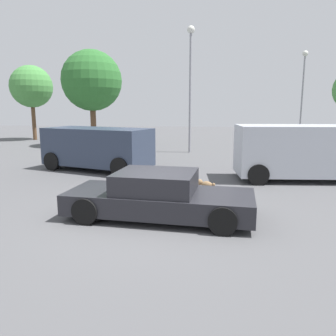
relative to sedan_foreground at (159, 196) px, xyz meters
name	(u,v)px	position (x,y,z in m)	size (l,w,h in m)	color
ground_plane	(149,220)	(-0.21, -0.26, -0.55)	(80.00, 80.00, 0.00)	#515154
sedan_foreground	(159,196)	(0.00, 0.00, 0.00)	(4.78, 2.32, 1.17)	#232328
dog	(205,185)	(1.19, 2.55, -0.27)	(0.60, 0.38, 0.43)	olive
van_white	(309,151)	(5.09, 4.91, 0.58)	(5.46, 2.42, 2.07)	#B2B7C1
suv_dark	(98,147)	(-3.51, 6.10, 0.47)	(5.11, 3.42, 1.85)	#2D384C
light_post_near	(303,82)	(8.87, 19.65, 4.17)	(0.44, 0.44, 7.04)	gray
light_post_mid	(190,70)	(0.30, 12.33, 4.37)	(0.44, 0.44, 7.39)	gray
tree_back_left	(31,87)	(-13.16, 18.96, 3.87)	(3.45, 3.45, 6.16)	brown
tree_back_right	(92,81)	(-6.71, 15.20, 4.01)	(4.21, 4.21, 6.68)	brown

